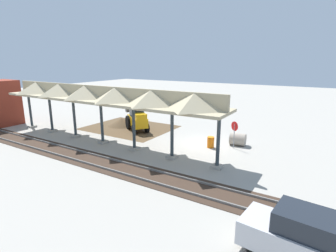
# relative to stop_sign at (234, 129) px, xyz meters

# --- Properties ---
(ground_plane) EXTENTS (120.00, 120.00, 0.00)m
(ground_plane) POSITION_rel_stop_sign_xyz_m (2.46, 0.18, -1.60)
(ground_plane) COLOR #9E998E
(dirt_work_zone) EXTENTS (8.83, 7.00, 0.01)m
(dirt_work_zone) POSITION_rel_stop_sign_xyz_m (11.50, -0.79, -1.59)
(dirt_work_zone) COLOR brown
(dirt_work_zone) RESTS_ON ground
(platform_canopy) EXTENTS (22.00, 3.20, 4.90)m
(platform_canopy) POSITION_rel_stop_sign_xyz_m (10.04, 4.51, 2.57)
(platform_canopy) COLOR #9E998E
(platform_canopy) RESTS_ON ground
(rail_tracks) EXTENTS (60.00, 2.58, 0.15)m
(rail_tracks) POSITION_rel_stop_sign_xyz_m (2.46, 7.85, -1.57)
(rail_tracks) COLOR slate
(rail_tracks) RESTS_ON ground
(stop_sign) EXTENTS (0.66, 0.42, 2.22)m
(stop_sign) POSITION_rel_stop_sign_xyz_m (0.00, 0.00, 0.00)
(stop_sign) COLOR gray
(stop_sign) RESTS_ON ground
(backhoe) EXTENTS (4.77, 3.93, 2.82)m
(backhoe) POSITION_rel_stop_sign_xyz_m (10.20, -0.46, -0.33)
(backhoe) COLOR orange
(backhoe) RESTS_ON ground
(dirt_mound) EXTENTS (6.31, 6.31, 1.60)m
(dirt_mound) POSITION_rel_stop_sign_xyz_m (12.91, -1.21, -1.60)
(dirt_mound) COLOR brown
(dirt_mound) RESTS_ON ground
(concrete_pipe) EXTENTS (1.35, 1.16, 1.04)m
(concrete_pipe) POSITION_rel_stop_sign_xyz_m (-0.04, -0.96, -1.08)
(concrete_pipe) COLOR #9E9384
(concrete_pipe) RESTS_ON ground
(distant_parked_car) EXTENTS (4.37, 2.20, 1.98)m
(distant_parked_car) POSITION_rel_stop_sign_xyz_m (-6.00, 10.87, -0.61)
(distant_parked_car) COLOR #B7B7BC
(distant_parked_car) RESTS_ON ground
(traffic_barrel) EXTENTS (0.56, 0.56, 0.90)m
(traffic_barrel) POSITION_rel_stop_sign_xyz_m (1.65, 0.78, -1.15)
(traffic_barrel) COLOR orange
(traffic_barrel) RESTS_ON ground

